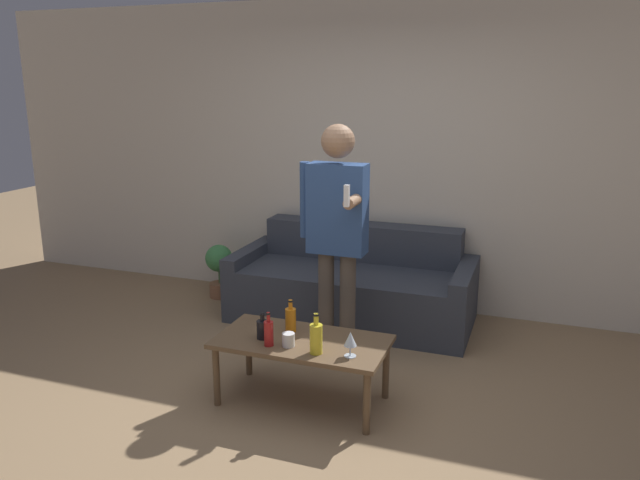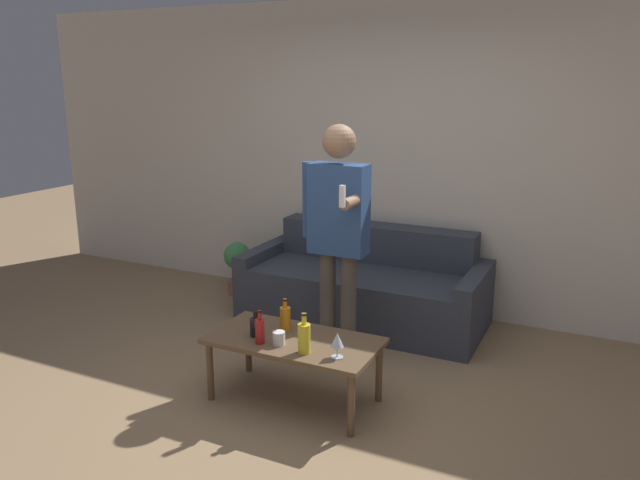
% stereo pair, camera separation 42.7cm
% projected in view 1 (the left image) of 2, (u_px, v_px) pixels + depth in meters
% --- Properties ---
extents(ground_plane, '(16.00, 16.00, 0.00)m').
position_uv_depth(ground_plane, '(295.00, 421.00, 3.80)').
color(ground_plane, '#997A56').
extents(wall_back, '(8.00, 0.06, 2.70)m').
position_uv_depth(wall_back, '(389.00, 157.00, 5.49)').
color(wall_back, beige).
rests_on(wall_back, ground_plane).
extents(couch, '(2.04, 0.91, 0.78)m').
position_uv_depth(couch, '(353.00, 286.00, 5.38)').
color(couch, '#383D47').
rests_on(couch, ground_plane).
extents(coffee_table, '(1.09, 0.56, 0.43)m').
position_uv_depth(coffee_table, '(302.00, 346.00, 3.94)').
color(coffee_table, brown).
rests_on(coffee_table, ground_plane).
extents(bottle_orange, '(0.08, 0.08, 0.25)m').
position_uv_depth(bottle_orange, '(316.00, 338.00, 3.71)').
color(bottle_orange, yellow).
rests_on(bottle_orange, coffee_table).
extents(bottle_green, '(0.06, 0.06, 0.22)m').
position_uv_depth(bottle_green, '(269.00, 332.00, 3.82)').
color(bottle_green, '#B21E1E').
rests_on(bottle_green, coffee_table).
extents(bottle_dark, '(0.07, 0.07, 0.16)m').
position_uv_depth(bottle_dark, '(262.00, 329.00, 3.93)').
color(bottle_dark, black).
rests_on(bottle_dark, coffee_table).
extents(bottle_yellow, '(0.07, 0.07, 0.21)m').
position_uv_depth(bottle_yellow, '(291.00, 319.00, 4.04)').
color(bottle_yellow, orange).
rests_on(bottle_yellow, coffee_table).
extents(wine_glass_near, '(0.08, 0.08, 0.16)m').
position_uv_depth(wine_glass_near, '(350.00, 340.00, 3.67)').
color(wine_glass_near, silver).
rests_on(wine_glass_near, coffee_table).
extents(cup_on_table, '(0.08, 0.08, 0.08)m').
position_uv_depth(cup_on_table, '(288.00, 340.00, 3.82)').
color(cup_on_table, white).
rests_on(cup_on_table, coffee_table).
extents(person_standing_front, '(0.48, 0.44, 1.73)m').
position_uv_depth(person_standing_front, '(336.00, 225.00, 4.33)').
color(person_standing_front, brown).
rests_on(person_standing_front, ground_plane).
extents(potted_plant, '(0.26, 0.26, 0.51)m').
position_uv_depth(potted_plant, '(219.00, 266.00, 5.89)').
color(potted_plant, '#936042').
rests_on(potted_plant, ground_plane).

